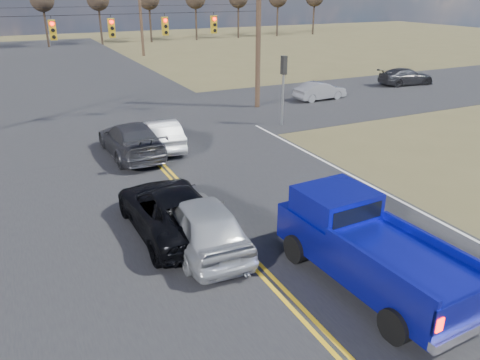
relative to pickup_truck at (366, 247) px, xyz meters
name	(u,v)px	position (x,y,z in m)	size (l,w,h in m)	color
ground	(277,288)	(-2.23, 0.74, -1.05)	(160.00, 160.00, 0.00)	brown
road_main	(162,167)	(-2.23, 10.74, -1.05)	(14.00, 120.00, 0.02)	#28282B
road_cross	(121,123)	(-2.23, 18.74, -1.05)	(120.00, 12.00, 0.02)	#28282B
signal_gantry	(122,33)	(-1.73, 18.53, 4.01)	(19.60, 4.83, 10.00)	#473323
utility_poles	(116,31)	(-2.23, 17.74, 4.17)	(19.60, 58.32, 10.00)	#473323
treeline	(84,13)	(-2.23, 27.70, 4.65)	(87.00, 117.80, 7.40)	#33261C
pickup_truck	(366,247)	(0.00, 0.00, 0.00)	(2.56, 5.89, 2.17)	black
silver_suv	(201,223)	(-3.20, 3.60, -0.24)	(1.92, 4.78, 1.63)	#AEB1B6
black_suv	(171,209)	(-3.68, 5.02, -0.31)	(2.48, 5.38, 1.49)	black
white_car_queue	(161,134)	(-1.43, 13.33, -0.35)	(1.49, 4.27, 1.41)	white
dgrey_car_queue	(131,140)	(-3.03, 12.84, -0.27)	(2.19, 5.38, 1.56)	#3A3A40
cross_car_east_near	(320,91)	(11.77, 18.79, -0.43)	(3.81, 1.33, 1.25)	gray
cross_car_east_far	(406,77)	(21.21, 20.26, -0.39)	(4.61, 1.87, 1.34)	#2D2D31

